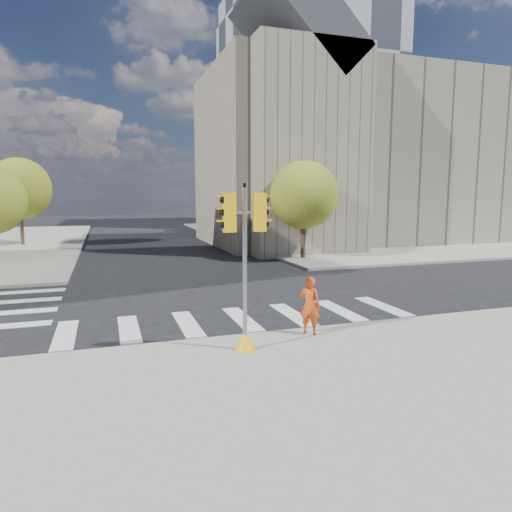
{
  "coord_description": "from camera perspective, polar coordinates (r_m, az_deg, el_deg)",
  "views": [
    {
      "loc": [
        -4.27,
        -16.01,
        4.06
      ],
      "look_at": [
        0.34,
        -2.15,
        2.1
      ],
      "focal_mm": 32.0,
      "sensor_mm": 36.0,
      "label": 1
    }
  ],
  "objects": [
    {
      "name": "tree_re_far",
      "position": [
        51.38,
        -5.18,
        7.41
      ],
      "size": [
        4.0,
        4.0,
        5.88
      ],
      "color": "#382616",
      "rests_on": "ground"
    },
    {
      "name": "lamp_far",
      "position": [
        45.69,
        -2.84,
        8.29
      ],
      "size": [
        0.35,
        0.18,
        8.11
      ],
      "color": "black",
      "rests_on": "sidewalk_far_right"
    },
    {
      "name": "sidewalk_far_right",
      "position": [
        48.68,
        11.61,
        2.8
      ],
      "size": [
        28.0,
        40.0,
        0.15
      ],
      "primitive_type": "cube",
      "color": "gray",
      "rests_on": "ground"
    },
    {
      "name": "civic_building",
      "position": [
        40.48,
        11.32,
        12.04
      ],
      "size": [
        26.0,
        16.0,
        19.39
      ],
      "color": "gray",
      "rests_on": "ground"
    },
    {
      "name": "lamp_near",
      "position": [
        32.42,
        3.9,
        8.55
      ],
      "size": [
        0.35,
        0.18,
        8.11
      ],
      "color": "black",
      "rests_on": "sidewalk_far_right"
    },
    {
      "name": "sidewalk_near",
      "position": [
        7.7,
        20.61,
        -24.08
      ],
      "size": [
        30.0,
        14.0,
        0.15
      ],
      "primitive_type": "cube",
      "color": "gray",
      "rests_on": "ground"
    },
    {
      "name": "tree_re_near",
      "position": [
        28.55,
        6.02,
        7.59
      ],
      "size": [
        4.2,
        4.2,
        6.16
      ],
      "color": "#382616",
      "rests_on": "ground"
    },
    {
      "name": "office_tower",
      "position": [
        64.61,
        6.17,
        17.36
      ],
      "size": [
        20.0,
        18.0,
        30.0
      ],
      "primitive_type": "cube",
      "color": "#9EA0A3",
      "rests_on": "ground"
    },
    {
      "name": "ground",
      "position": [
        17.06,
        -3.37,
        -6.14
      ],
      "size": [
        160.0,
        160.0,
        0.0
      ],
      "primitive_type": "plane",
      "color": "black",
      "rests_on": "ground"
    },
    {
      "name": "photographer",
      "position": [
        12.99,
        6.76,
        -6.14
      ],
      "size": [
        0.7,
        0.71,
        1.65
      ],
      "primitive_type": "imported",
      "rotation": [
        0.0,
        0.0,
        2.33
      ],
      "color": "#E54C15",
      "rests_on": "sidewalk_near"
    },
    {
      "name": "tree_re_mid",
      "position": [
        39.79,
        -1.19,
        8.07
      ],
      "size": [
        4.6,
        4.6,
        6.66
      ],
      "color": "#382616",
      "rests_on": "ground"
    },
    {
      "name": "tree_lw_far",
      "position": [
        40.49,
        -27.49,
        7.47
      ],
      "size": [
        4.8,
        4.8,
        6.95
      ],
      "color": "#382616",
      "rests_on": "ground"
    },
    {
      "name": "traffic_signal",
      "position": [
        11.39,
        -1.4,
        -3.23
      ],
      "size": [
        1.07,
        0.56,
        4.2
      ],
      "rotation": [
        0.0,
        0.0,
        -0.04
      ],
      "color": "#FFB20D",
      "rests_on": "sidewalk_near"
    }
  ]
}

